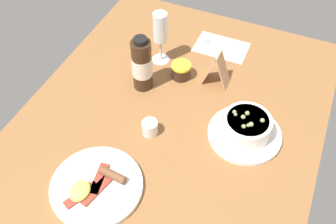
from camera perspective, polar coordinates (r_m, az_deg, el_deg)
ground_plane at (r=111.42cm, az=0.10°, el=-2.01°), size 110.00×84.00×3.00cm
porridge_bowl at (r=106.74cm, az=11.47°, el=-2.35°), size 20.39×20.39×7.84cm
cutlery_setting at (r=134.92cm, az=7.71°, el=9.62°), size 11.58×17.67×0.90cm
creamer_jug at (r=106.41cm, az=-2.66°, el=-2.25°), size 5.36×4.41×4.90cm
wine_glass at (r=121.31cm, az=-1.15°, el=12.01°), size 5.80×5.80×17.98cm
jam_jar at (r=121.30cm, az=1.95°, el=6.14°), size 6.13×6.13×5.06cm
sauce_bottle_brown at (r=114.59cm, az=-3.88°, el=7.00°), size 6.10×6.10×18.34cm
breakfast_plate at (r=99.02cm, az=-10.63°, el=-10.74°), size 23.19×23.19×3.70cm
menu_card at (r=118.18cm, az=7.26°, el=6.31°), size 5.11×8.13×11.38cm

